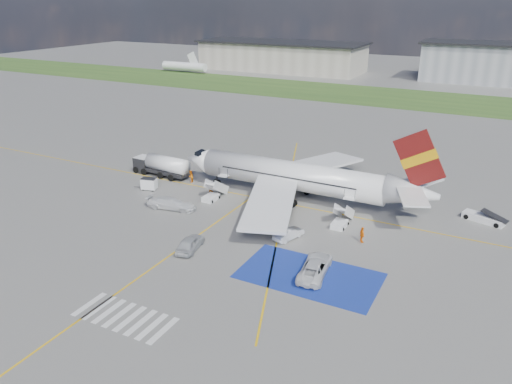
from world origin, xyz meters
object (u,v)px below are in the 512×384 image
airliner (301,177)px  belt_loader (484,219)px  car_silver_b (289,233)px  van_white_a (315,265)px  van_white_b (171,202)px  fuel_tanker (162,167)px  gpu_cart (149,184)px  car_silver_a (190,243)px

airliner → belt_loader: bearing=10.2°
car_silver_b → belt_loader: bearing=-124.2°
car_silver_b → van_white_a: bearing=150.8°
airliner → van_white_a: airliner is taller
van_white_b → airliner: bearing=-61.9°
belt_loader → car_silver_b: size_ratio=1.34×
fuel_tanker → gpu_cart: 6.15m
car_silver_a → van_white_a: (14.11, 1.65, 0.19)m
gpu_cart → van_white_a: bearing=-34.9°
fuel_tanker → van_white_b: bearing=-44.0°
fuel_tanker → car_silver_b: fuel_tanker is taller
belt_loader → van_white_a: (-14.16, -21.49, 0.60)m
car_silver_b → car_silver_a: bearing=58.6°
car_silver_b → gpu_cart: bearing=5.7°
airliner → van_white_b: (-14.02, -10.64, -2.40)m
belt_loader → van_white_b: size_ratio=1.09×
gpu_cart → belt_loader: (44.07, 10.57, -0.41)m
car_silver_a → van_white_b: size_ratio=0.93×
airliner → van_white_a: (8.84, -17.35, -2.39)m
gpu_cart → van_white_a: 31.84m
belt_loader → car_silver_a: car_silver_a is taller
airliner → gpu_cart: airliner is taller
car_silver_a → car_silver_b: size_ratio=1.15×
van_white_b → gpu_cart: bearing=50.1°
airliner → car_silver_a: 19.88m
belt_loader → van_white_b: bearing=-141.3°
gpu_cart → car_silver_a: 20.18m
airliner → car_silver_a: (-5.28, -18.99, -2.59)m
airliner → van_white_b: bearing=-142.8°
van_white_a → fuel_tanker: bearing=-35.1°
fuel_tanker → car_silver_b: bearing=-18.8°
car_silver_a → fuel_tanker: bearing=-56.4°
gpu_cart → van_white_a: size_ratio=0.45×
car_silver_a → car_silver_b: car_silver_a is taller
airliner → car_silver_b: size_ratio=8.91×
airliner → van_white_a: size_ratio=6.90×
fuel_tanker → van_white_b: 13.54m
van_white_b → car_silver_a: bearing=-142.8°
fuel_tanker → van_white_a: 36.10m
car_silver_a → airliner: bearing=-116.3°
fuel_tanker → car_silver_a: bearing=-42.3°
airliner → belt_loader: size_ratio=6.67×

